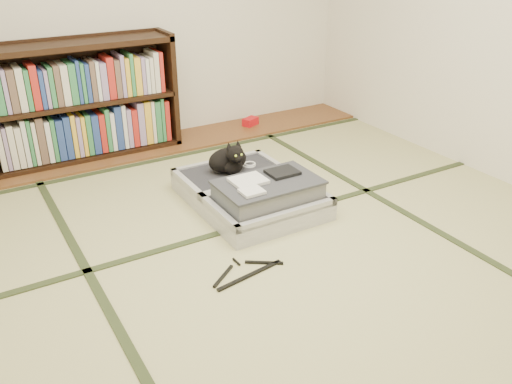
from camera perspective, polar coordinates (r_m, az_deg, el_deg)
floor at (r=3.15m, az=2.46°, el=-6.71°), size 4.50×4.50×0.00m
wood_strip at (r=4.77m, az=-10.67°, el=4.79°), size 4.00×0.50×0.02m
red_item at (r=5.16m, az=-0.59°, el=7.43°), size 0.17×0.14×0.07m
tatami_borders at (r=3.52m, az=-1.90°, el=-2.89°), size 4.00×4.50×0.01m
bookcase at (r=4.56m, az=-17.81°, el=8.85°), size 1.50×0.34×0.97m
suitcase at (r=3.64m, az=-0.37°, el=-0.07°), size 0.74×0.98×0.29m
cat at (r=3.81m, az=-2.82°, el=3.40°), size 0.33×0.33×0.26m
cable_coil at (r=3.95m, az=-0.72°, el=2.91°), size 0.10×0.10×0.02m
hanger at (r=3.00m, az=-0.99°, el=-8.41°), size 0.45×0.24×0.01m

